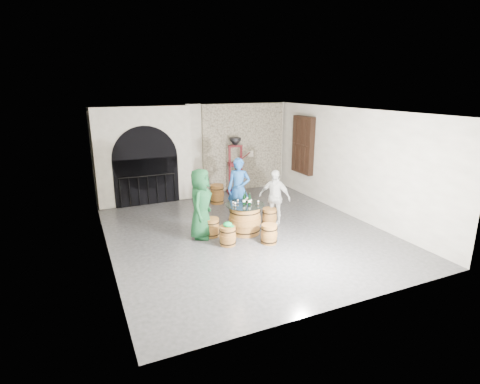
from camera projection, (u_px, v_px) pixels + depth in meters
name	position (u px, v px, depth m)	size (l,w,h in m)	color
ground	(244.00, 231.00, 10.18)	(8.00, 8.00, 0.00)	#2C2C2F
wall_back	(197.00, 150.00, 13.25)	(8.00, 8.00, 0.00)	beige
wall_front	(345.00, 224.00, 6.24)	(8.00, 8.00, 0.00)	beige
wall_left	(103.00, 189.00, 8.36)	(8.00, 8.00, 0.00)	beige
wall_right	(351.00, 163.00, 11.12)	(8.00, 8.00, 0.00)	beige
ceiling	(245.00, 111.00, 9.30)	(8.00, 8.00, 0.00)	beige
stone_facing_panel	(244.00, 147.00, 13.91)	(3.20, 0.12, 3.18)	tan
arched_opening	(144.00, 156.00, 12.27)	(3.10, 0.60, 3.19)	beige
shuttered_window	(303.00, 145.00, 13.12)	(0.23, 1.10, 2.00)	black
barrel_table	(245.00, 219.00, 9.97)	(1.04, 1.04, 0.80)	#945C2A
barrel_stool_left	(212.00, 227.00, 9.79)	(0.43, 0.43, 0.49)	#945C2A
barrel_stool_far	(240.00, 213.00, 10.88)	(0.43, 0.43, 0.49)	#945C2A
barrel_stool_right	(269.00, 217.00, 10.57)	(0.43, 0.43, 0.49)	#945C2A
barrel_stool_near_right	(269.00, 234.00, 9.36)	(0.43, 0.43, 0.49)	#945C2A
barrel_stool_near_left	(228.00, 236.00, 9.25)	(0.43, 0.43, 0.49)	#945C2A
green_cap	(228.00, 225.00, 9.17)	(0.26, 0.22, 0.12)	#0C8E3E
person_green	(201.00, 204.00, 9.54)	(0.89, 0.58, 1.83)	#124222
person_blue	(239.00, 189.00, 10.91)	(0.66, 0.44, 1.82)	#1A4C93
person_white	(274.00, 197.00, 10.52)	(0.93, 0.39, 1.58)	silver
wine_bottle_left	(244.00, 200.00, 9.82)	(0.08, 0.08, 0.32)	black
wine_bottle_center	(249.00, 200.00, 9.79)	(0.08, 0.08, 0.32)	black
wine_bottle_right	(245.00, 198.00, 9.96)	(0.08, 0.08, 0.32)	black
tasting_glass_a	(235.00, 204.00, 9.73)	(0.05, 0.05, 0.10)	#A55420
tasting_glass_b	(251.00, 201.00, 9.96)	(0.05, 0.05, 0.10)	#A55420
tasting_glass_c	(238.00, 201.00, 9.98)	(0.05, 0.05, 0.10)	#A55420
tasting_glass_d	(247.00, 199.00, 10.16)	(0.05, 0.05, 0.10)	#A55420
tasting_glass_e	(258.00, 202.00, 9.87)	(0.05, 0.05, 0.10)	#A55420
tasting_glass_f	(233.00, 203.00, 9.79)	(0.05, 0.05, 0.10)	#A55420
side_barrel	(217.00, 194.00, 12.52)	(0.48, 0.48, 0.64)	#945C2A
corking_press	(235.00, 162.00, 13.41)	(0.85, 0.51, 2.04)	#4A0C10
control_box	(251.00, 154.00, 14.00)	(0.18, 0.10, 0.22)	silver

